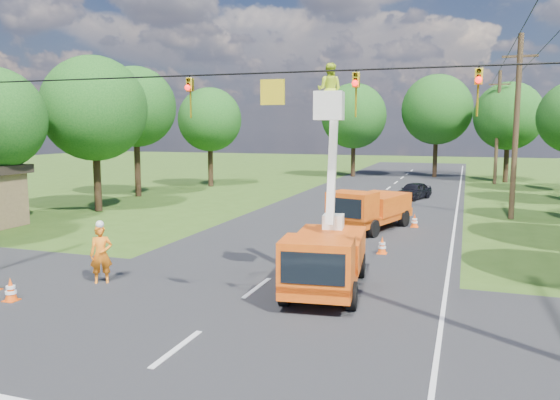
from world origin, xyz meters
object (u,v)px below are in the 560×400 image
at_px(pole_right_far, 497,127).
at_px(tree_left_d, 94,109).
at_px(ground_worker, 101,255).
at_px(traffic_cone_4, 11,290).
at_px(pole_right_mid, 516,126).
at_px(tree_far_b, 437,110).
at_px(second_truck, 369,209).
at_px(tree_left_f, 210,120).
at_px(tree_left_e, 135,107).
at_px(tree_far_a, 354,116).
at_px(traffic_cone_3, 382,246).
at_px(traffic_cone_2, 291,261).
at_px(traffic_cone_7, 415,221).
at_px(tree_far_c, 509,116).
at_px(distant_car, 413,191).
at_px(bucket_truck, 326,245).

bearing_deg(pole_right_far, tree_left_d, -133.23).
relative_size(ground_worker, tree_left_d, 0.21).
bearing_deg(traffic_cone_4, pole_right_mid, 54.16).
relative_size(traffic_cone_4, tree_far_b, 0.07).
distance_m(second_truck, pole_right_far, 27.25).
xyz_separation_m(pole_right_mid, tree_left_d, (-23.50, -5.00, 1.02)).
bearing_deg(ground_worker, tree_left_f, 76.53).
bearing_deg(tree_left_e, tree_far_a, 60.67).
bearing_deg(tree_far_b, traffic_cone_3, -90.01).
distance_m(ground_worker, traffic_cone_3, 10.67).
bearing_deg(traffic_cone_2, traffic_cone_7, 71.40).
distance_m(traffic_cone_4, tree_far_b, 46.86).
relative_size(traffic_cone_3, tree_far_c, 0.08).
relative_size(distant_car, tree_left_f, 0.42).
height_order(tree_far_a, tree_far_b, tree_far_b).
bearing_deg(second_truck, traffic_cone_4, -101.90).
height_order(traffic_cone_4, tree_far_a, tree_far_a).
distance_m(tree_left_e, tree_left_f, 8.29).
bearing_deg(tree_far_a, tree_far_b, 14.04).
xyz_separation_m(distant_car, tree_left_f, (-17.39, 3.32, 5.08)).
relative_size(distant_car, pole_right_far, 0.36).
bearing_deg(tree_left_f, distant_car, -10.81).
distance_m(traffic_cone_3, tree_far_b, 36.54).
height_order(traffic_cone_2, tree_far_a, tree_far_a).
distance_m(distant_car, tree_far_c, 17.67).
xyz_separation_m(bucket_truck, distant_car, (0.50, 23.25, -0.87)).
distance_m(second_truck, ground_worker, 13.68).
bearing_deg(bucket_truck, tree_left_d, 139.42).
xyz_separation_m(traffic_cone_2, tree_left_e, (-17.12, 16.53, 6.13)).
height_order(second_truck, ground_worker, second_truck).
distance_m(pole_right_far, tree_far_b, 7.63).
height_order(second_truck, traffic_cone_3, second_truck).
height_order(tree_left_d, tree_left_f, tree_left_d).
xyz_separation_m(tree_left_f, tree_far_c, (24.30, 12.00, 0.38)).
xyz_separation_m(distant_car, tree_far_b, (0.41, 18.32, 6.20)).
height_order(second_truck, traffic_cone_4, second_truck).
height_order(bucket_truck, traffic_cone_4, bucket_truck).
bearing_deg(traffic_cone_4, tree_far_c, 69.61).
relative_size(distant_car, traffic_cone_3, 5.02).
bearing_deg(traffic_cone_3, traffic_cone_7, 83.89).
relative_size(pole_right_far, tree_far_c, 1.09).
distance_m(tree_left_d, tree_far_a, 29.73).
distance_m(bucket_truck, ground_worker, 7.23).
relative_size(tree_left_f, tree_far_a, 0.88).
xyz_separation_m(traffic_cone_4, traffic_cone_7, (9.97, 15.91, 0.00)).
bearing_deg(traffic_cone_3, tree_left_e, 146.78).
bearing_deg(tree_far_c, traffic_cone_3, -101.17).
xyz_separation_m(bucket_truck, traffic_cone_7, (1.59, 12.01, -1.12)).
relative_size(pole_right_far, tree_far_b, 0.97).
height_order(traffic_cone_2, tree_left_e, tree_left_e).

